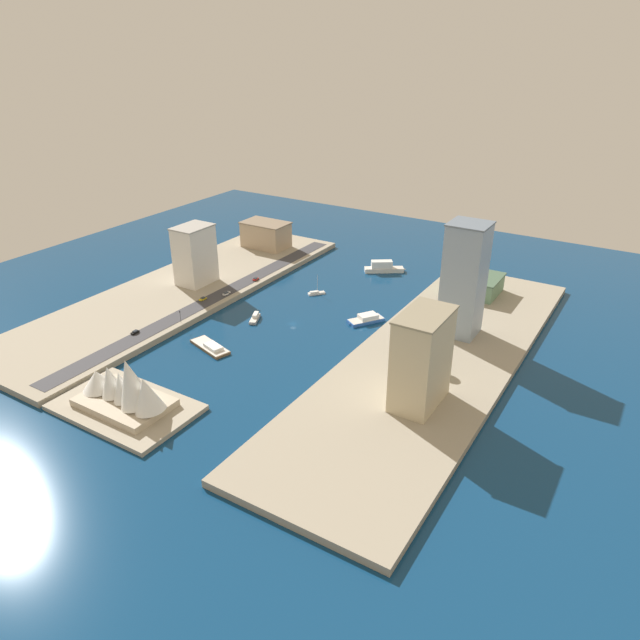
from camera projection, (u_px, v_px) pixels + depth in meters
ground_plane at (293, 324)px, 310.89m from camera, size 440.00×440.00×0.00m
quay_west at (434, 360)px, 272.70m from camera, size 70.00×240.00×3.13m
quay_east at (182, 290)px, 347.72m from camera, size 70.00×240.00×3.13m
peninsula_point at (126, 407)px, 238.99m from camera, size 57.60×36.19×2.00m
road_strip at (215, 297)px, 334.73m from camera, size 10.52×228.00×0.15m
barge_flat_brown at (211, 347)px, 285.56m from camera, size 25.24×14.80×3.01m
catamaran_blue at (367, 319)px, 312.55m from camera, size 16.90×20.39×4.08m
sailboat_small_white at (316, 293)px, 346.12m from camera, size 8.77×9.44×12.18m
yacht_sleek_gray at (255, 318)px, 314.56m from camera, size 8.09×12.78×3.15m
ferry_white_commuter at (383, 267)px, 378.37m from camera, size 24.79×19.09×7.43m
tower_tall_glass at (464, 280)px, 282.73m from camera, size 18.74×18.45×56.62m
terminal_long_green at (474, 283)px, 339.12m from camera, size 29.57×26.47×10.67m
hotel_broad_white at (195, 255)px, 347.34m from camera, size 16.86×22.75×35.06m
apartment_midrise_tan at (266, 234)px, 411.47m from camera, size 32.15×20.43×17.75m
office_block_beige at (422, 359)px, 230.25m from camera, size 16.82×28.15×39.75m
suv_black at (135, 332)px, 293.32m from camera, size 1.94×4.43×1.49m
van_white at (226, 293)px, 337.37m from camera, size 2.06×5.18×1.60m
taxi_yellow_cab at (203, 299)px, 330.48m from camera, size 2.12×4.62×1.54m
pickup_red at (256, 279)px, 357.49m from camera, size 2.09×4.31×1.57m
traffic_light_waterfront at (180, 315)px, 303.62m from camera, size 0.36×0.36×6.50m
opera_landmark at (125, 389)px, 234.14m from camera, size 43.64×23.81×23.74m
park_tree_cluster at (437, 357)px, 260.18m from camera, size 11.15×12.61×9.39m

